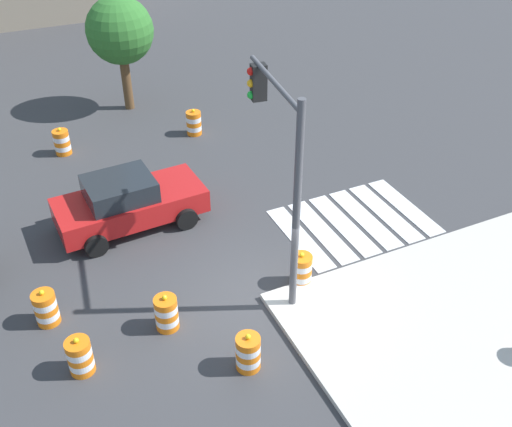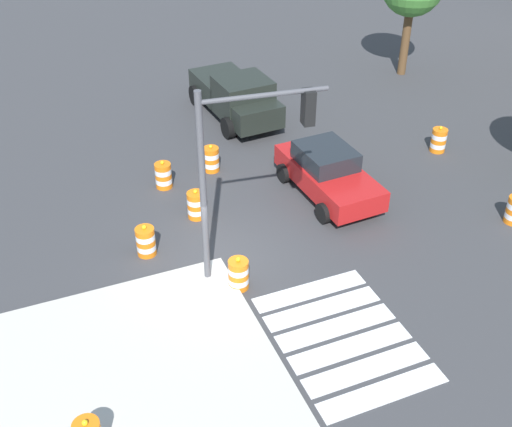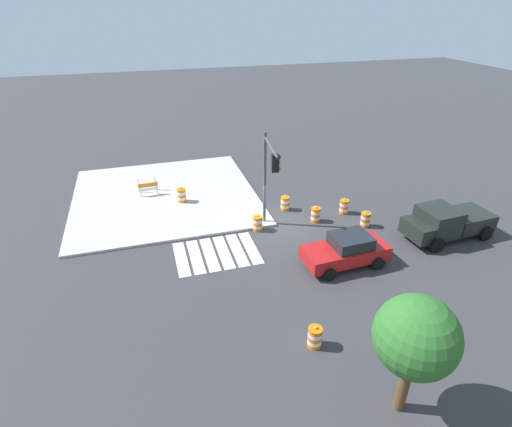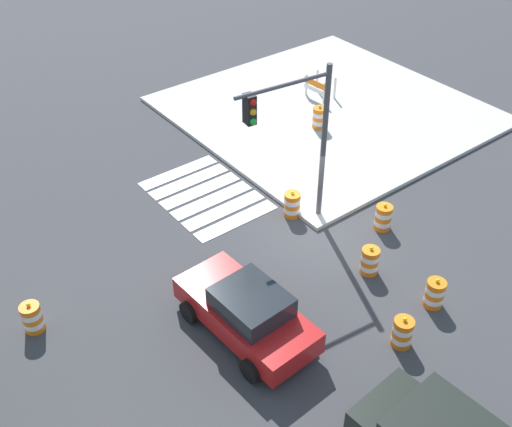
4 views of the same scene
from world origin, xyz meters
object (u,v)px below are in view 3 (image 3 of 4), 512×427
Objects in this scene: traffic_barrel_lane_center at (258,223)px; construction_barricade at (148,187)px; traffic_barrel_near_corner at (365,220)px; traffic_barrel_far_curb at (344,207)px; traffic_barrel_median_near at (429,322)px; traffic_barrel_on_sidewalk at (182,195)px; pickup_truck at (445,223)px; traffic_barrel_crosswalk_end at (285,203)px; traffic_light_pole at (269,170)px; street_tree_streetside_mid at (416,338)px; traffic_barrel_median_far at (315,337)px; sports_car at (346,250)px; traffic_barrel_opposite_curb at (316,215)px.

traffic_barrel_lane_center is 0.78× the size of construction_barricade.
traffic_barrel_far_curb is at bearing -76.90° from traffic_barrel_near_corner.
traffic_barrel_on_sidewalk reaches higher than traffic_barrel_median_near.
traffic_barrel_crosswalk_end is at bearing -37.64° from pickup_truck.
pickup_truck is 5.17× the size of traffic_barrel_far_curb.
traffic_light_pole is (-6.32, 6.88, 3.19)m from construction_barricade.
traffic_barrel_crosswalk_end is 11.79m from traffic_barrel_median_near.
pickup_truck is 4.30m from traffic_barrel_near_corner.
traffic_barrel_crosswalk_end is at bearing -128.59° from traffic_light_pole.
traffic_barrel_near_corner is 1.00× the size of traffic_barrel_crosswalk_end.
traffic_barrel_crosswalk_end is 14.63m from street_tree_streetside_mid.
traffic_barrel_on_sidewalk is at bearing -31.21° from traffic_barrel_near_corner.
traffic_barrel_crosswalk_end is 1.00× the size of traffic_barrel_median_far.
traffic_barrel_near_corner and traffic_barrel_lane_center have the same top height.
sports_car is at bearing 126.77° from traffic_barrel_lane_center.
traffic_barrel_median_near is at bearing -139.50° from street_tree_streetside_mid.
traffic_barrel_opposite_curb is at bearing -28.50° from traffic_barrel_near_corner.
traffic_barrel_median_far is 11.42m from traffic_barrel_far_curb.
street_tree_streetside_mid is at bearing 70.30° from traffic_barrel_far_curb.
traffic_barrel_crosswalk_end is 0.23× the size of street_tree_streetside_mid.
traffic_light_pole is (5.31, 0.93, 3.46)m from traffic_barrel_far_curb.
traffic_barrel_on_sidewalk is (10.03, -6.07, 0.15)m from traffic_barrel_near_corner.
traffic_light_pole reaches higher than traffic_barrel_median_near.
traffic_barrel_on_sidewalk is at bearing -31.83° from pickup_truck.
street_tree_streetside_mid reaches higher than construction_barricade.
sports_car is at bearing 125.33° from traffic_light_pole.
traffic_barrel_opposite_curb is 0.23× the size of street_tree_streetside_mid.
pickup_truck reaches higher than sports_car.
traffic_barrel_near_corner is 1.00× the size of traffic_barrel_median_near.
street_tree_streetside_mid reaches higher than pickup_truck.
sports_car reaches higher than traffic_barrel_far_curb.
sports_car reaches higher than traffic_barrel_lane_center.
street_tree_streetside_mid reaches higher than traffic_barrel_on_sidewalk.
traffic_barrel_median_near is at bearing 122.30° from construction_barricade.
traffic_light_pole is 11.96m from street_tree_streetside_mid.
pickup_truck is 11.53m from traffic_barrel_median_far.
traffic_barrel_lane_center is 3.66m from traffic_barrel_opposite_curb.
traffic_barrel_on_sidewalk is (3.79, -4.69, 0.15)m from traffic_barrel_lane_center.
pickup_truck is at bearing 133.40° from traffic_barrel_far_curb.
traffic_barrel_on_sidewalk reaches higher than traffic_barrel_opposite_curb.
sports_car is 4.30× the size of traffic_barrel_opposite_curb.
sports_car is 4.30× the size of traffic_barrel_on_sidewalk.
traffic_light_pole is at bearing -95.89° from traffic_barrel_median_far.
traffic_barrel_crosswalk_end is 3.10m from traffic_barrel_lane_center.
traffic_light_pole is at bearing 129.77° from traffic_barrel_on_sidewalk.
traffic_light_pole is at bearing 51.41° from traffic_barrel_crosswalk_end.
traffic_barrel_lane_center is (-0.40, -9.10, 0.00)m from traffic_barrel_median_far.
street_tree_streetside_mid is at bearing 45.13° from pickup_truck.
pickup_truck is 9.34m from traffic_barrel_crosswalk_end.
traffic_barrel_opposite_curb is at bearing 122.86° from traffic_barrel_crosswalk_end.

